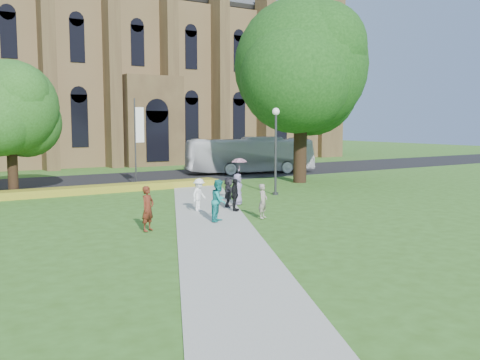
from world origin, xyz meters
TOP-DOWN VIEW (x-y plane):
  - ground at (0.00, 0.00)m, footprint 160.00×160.00m
  - road at (0.00, 20.00)m, footprint 160.00×10.00m
  - footpath at (0.00, 1.00)m, footprint 15.58×28.54m
  - flower_hedge at (-2.00, 13.20)m, footprint 18.00×1.40m
  - cathedral at (10.00, 39.73)m, footprint 52.60×18.25m
  - streetlamp at (7.50, 6.50)m, footprint 0.44×0.44m
  - large_tree at (13.00, 11.00)m, footprint 9.60×9.60m
  - street_tree_1 at (-6.00, 14.50)m, footprint 5.60×5.60m
  - banner_pole_0 at (2.11, 15.20)m, footprint 0.70×0.10m
  - tour_coach at (13.81, 18.79)m, footprint 11.44×5.12m
  - pedestrian_0 at (-3.33, 0.35)m, footprint 0.79×0.71m
  - pedestrian_1 at (0.11, 0.58)m, footprint 1.14×1.12m
  - pedestrian_2 at (0.66, 3.47)m, footprint 1.20×1.04m
  - pedestrian_3 at (2.16, 2.56)m, footprint 0.93×0.94m
  - pedestrian_4 at (3.45, 4.37)m, footprint 0.93×0.93m
  - pedestrian_5 at (2.56, 3.84)m, footprint 1.31×1.38m
  - pedestrian_6 at (2.21, 0.23)m, footprint 0.68×0.63m
  - parasol at (3.63, 4.47)m, footprint 1.04×1.04m

SIDE VIEW (x-z plane):
  - ground at x=0.00m, z-range 0.00..0.00m
  - road at x=0.00m, z-range 0.00..0.02m
  - footpath at x=0.00m, z-range 0.00..0.04m
  - flower_hedge at x=-2.00m, z-range 0.00..0.45m
  - pedestrian_5 at x=2.56m, z-range 0.04..1.60m
  - pedestrian_6 at x=2.21m, z-range 0.04..1.60m
  - pedestrian_3 at x=2.16m, z-range 0.04..1.63m
  - pedestrian_2 at x=0.66m, z-range 0.04..1.65m
  - pedestrian_4 at x=3.45m, z-range 0.04..1.67m
  - pedestrian_0 at x=-3.33m, z-range 0.04..1.85m
  - pedestrian_1 at x=0.11m, z-range 0.04..1.89m
  - tour_coach at x=13.81m, z-range 0.02..3.12m
  - parasol at x=3.63m, z-range 1.67..2.39m
  - streetlamp at x=7.50m, z-range 0.68..5.92m
  - banner_pole_0 at x=2.11m, z-range 0.39..6.39m
  - street_tree_1 at x=-6.00m, z-range 1.20..9.25m
  - large_tree at x=13.00m, z-range 1.77..14.97m
  - cathedral at x=10.00m, z-range -1.02..26.98m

